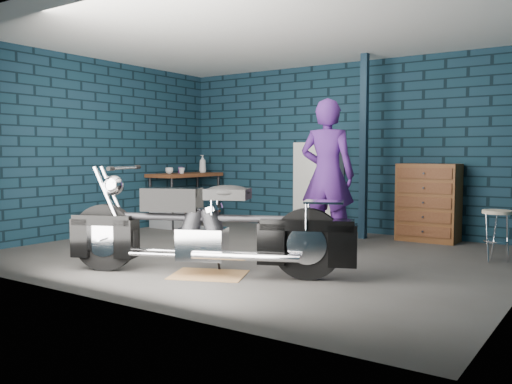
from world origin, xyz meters
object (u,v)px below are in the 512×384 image
Objects in this scene: workbench at (186,199)px; person at (327,175)px; locker at (318,187)px; tool_chest at (428,203)px; storage_bin at (167,219)px; motorcycle at (208,221)px; shop_stool at (496,236)px.

workbench is 0.72× the size of person.
tool_chest is at bearing 0.00° from locker.
tool_chest is (1.76, 0.00, -0.16)m from locker.
storage_bin is at bearing -165.51° from tool_chest.
motorcycle reaches higher than workbench.
workbench is 0.55× the size of motorcycle.
shop_stool is at bearing 0.12° from storage_bin.
tool_chest is 1.85× the size of shop_stool.
workbench is at bearing -166.65° from locker.
person is at bearing -58.44° from locker.
person is 1.72m from tool_chest.
motorcycle is 3.36m from shop_stool.
person is 3.26× the size of shop_stool.
motorcycle reaches higher than storage_bin.
motorcycle is 3.52m from locker.
workbench is 2.34× the size of shop_stool.
shop_stool is (1.10, -1.04, -0.26)m from tool_chest.
person is 3.31m from storage_bin.
workbench is 2.86× the size of storage_bin.
locker is 1.29× the size of tool_chest.
person is at bearing 58.35° from motorcycle.
locker is at bearing -68.47° from person.
person reaches higher than locker.
storage_bin is 0.34× the size of locker.
person is 1.76× the size of tool_chest.
motorcycle is 1.78× the size of locker.
workbench is at bearing -172.29° from tool_chest.
person reaches higher than storage_bin.
storage_bin is at bearing 116.91° from motorcycle.
workbench is at bearing 174.64° from shop_stool.
storage_bin is (0.02, -0.50, -0.30)m from workbench.
locker is at bearing 24.45° from storage_bin.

